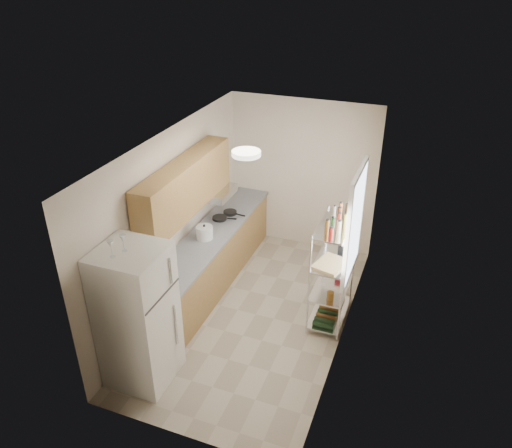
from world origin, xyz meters
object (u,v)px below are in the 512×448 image
(rice_cooker, at_px, (205,232))
(cutting_board, at_px, (331,264))
(refrigerator, at_px, (138,317))
(espresso_machine, at_px, (345,240))
(frying_pan_large, at_px, (220,218))

(rice_cooker, xyz_separation_m, cutting_board, (1.93, -0.21, 0.03))
(refrigerator, distance_m, espresso_machine, 2.92)
(rice_cooker, xyz_separation_m, frying_pan_large, (-0.04, 0.62, -0.08))
(refrigerator, relative_size, espresso_machine, 7.06)
(rice_cooker, bearing_deg, cutting_board, -6.23)
(refrigerator, xyz_separation_m, espresso_machine, (1.95, 2.17, 0.24))
(refrigerator, bearing_deg, espresso_machine, 48.12)
(espresso_machine, bearing_deg, refrigerator, -136.68)
(refrigerator, relative_size, rice_cooker, 7.40)
(frying_pan_large, distance_m, espresso_machine, 2.08)
(cutting_board, height_order, espresso_machine, espresso_machine)
(frying_pan_large, bearing_deg, refrigerator, -100.69)
(refrigerator, distance_m, frying_pan_large, 2.51)
(rice_cooker, height_order, frying_pan_large, rice_cooker)
(cutting_board, relative_size, espresso_machine, 1.75)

